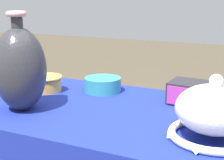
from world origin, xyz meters
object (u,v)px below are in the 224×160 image
(mosaic_tile_box, at_px, (188,92))
(pot_squat_teal, at_px, (103,85))
(vase_tall_bulbous, at_px, (20,69))
(vase_dome_bell, at_px, (214,114))
(cup_wide_ochre, at_px, (47,83))

(mosaic_tile_box, distance_m, pot_squat_teal, 0.34)
(vase_tall_bulbous, distance_m, pot_squat_teal, 0.37)
(vase_tall_bulbous, relative_size, mosaic_tile_box, 2.40)
(vase_dome_bell, relative_size, pot_squat_teal, 1.72)
(vase_dome_bell, height_order, pot_squat_teal, vase_dome_bell)
(cup_wide_ochre, bearing_deg, pot_squat_teal, 24.11)
(cup_wide_ochre, xyz_separation_m, pot_squat_teal, (0.21, 0.09, -0.01))
(mosaic_tile_box, bearing_deg, vase_tall_bulbous, -143.24)
(vase_tall_bulbous, distance_m, cup_wide_ochre, 0.25)
(mosaic_tile_box, relative_size, pot_squat_teal, 0.94)
(vase_tall_bulbous, relative_size, cup_wide_ochre, 2.58)
(vase_dome_bell, xyz_separation_m, mosaic_tile_box, (-0.13, 0.28, -0.03))
(vase_tall_bulbous, distance_m, mosaic_tile_box, 0.59)
(pot_squat_teal, bearing_deg, vase_tall_bulbous, -114.79)
(vase_tall_bulbous, distance_m, vase_dome_bell, 0.63)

